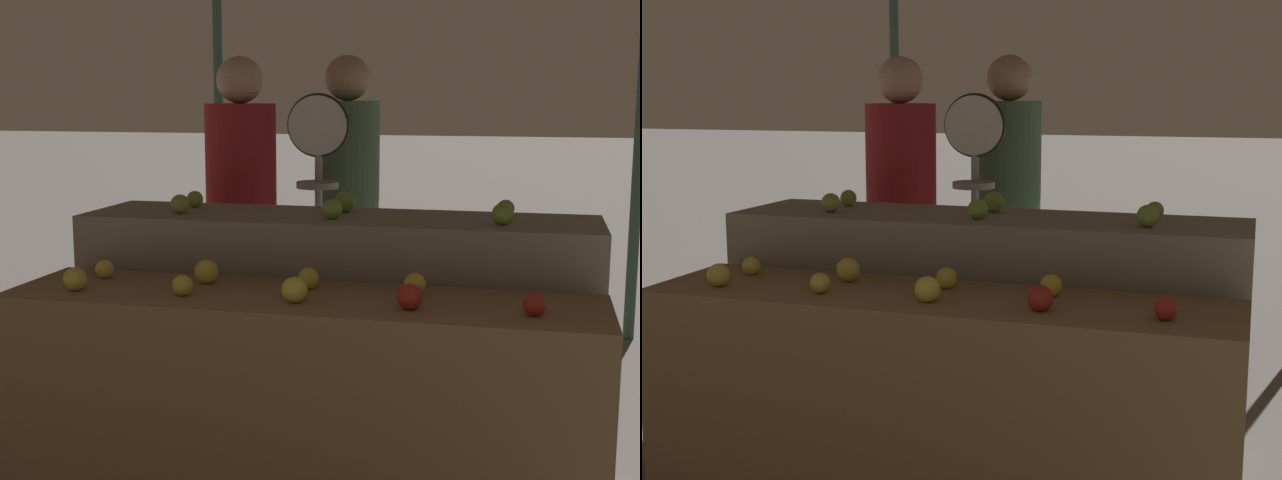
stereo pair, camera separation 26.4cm
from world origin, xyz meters
TOP-DOWN VIEW (x-y plane):
  - display_counter_front at (0.00, 0.00)m, footprint 2.11×0.55m
  - display_counter_back at (0.00, 0.60)m, footprint 2.11×0.55m
  - apple_front_0 at (-0.81, -0.11)m, footprint 0.09×0.09m
  - apple_front_1 at (-0.40, -0.10)m, footprint 0.07×0.07m
  - apple_front_2 at (0.01, -0.10)m, footprint 0.09×0.09m
  - apple_front_3 at (0.40, -0.11)m, footprint 0.09×0.09m
  - apple_front_4 at (0.80, -0.10)m, footprint 0.08×0.08m
  - apple_front_5 at (-0.81, 0.11)m, footprint 0.07×0.07m
  - apple_front_6 at (-0.39, 0.11)m, footprint 0.09×0.09m
  - apple_front_7 at (-0.00, 0.11)m, footprint 0.08×0.08m
  - apple_front_8 at (0.39, 0.11)m, footprint 0.08×0.08m
  - apple_back_0 at (-0.65, 0.50)m, footprint 0.08×0.08m
  - apple_back_1 at (0.00, 0.49)m, footprint 0.08×0.08m
  - apple_back_2 at (0.67, 0.50)m, footprint 0.08×0.08m
  - apple_back_3 at (-0.67, 0.71)m, footprint 0.07×0.07m
  - apple_back_4 at (0.01, 0.70)m, footprint 0.09×0.09m
  - apple_back_5 at (0.67, 0.72)m, footprint 0.07×0.07m
  - produce_scale at (-0.21, 1.12)m, footprint 0.30×0.20m
  - person_vendor_at_scale at (-0.66, 1.29)m, footprint 0.48×0.48m
  - person_customer_left at (-0.17, 1.58)m, footprint 0.38×0.38m

SIDE VIEW (x-z plane):
  - display_counter_front at x=0.00m, z-range 0.00..0.89m
  - display_counter_back at x=0.00m, z-range 0.00..1.09m
  - apple_front_5 at x=-0.81m, z-range 0.89..0.96m
  - apple_front_1 at x=-0.40m, z-range 0.89..0.96m
  - apple_front_4 at x=0.80m, z-range 0.89..0.96m
  - apple_front_7 at x=0.00m, z-range 0.89..0.97m
  - apple_front_8 at x=0.39m, z-range 0.89..0.97m
  - apple_front_0 at x=-0.81m, z-range 0.89..0.97m
  - apple_front_3 at x=0.40m, z-range 0.89..0.97m
  - apple_front_2 at x=0.01m, z-range 0.89..0.98m
  - apple_front_6 at x=-0.39m, z-range 0.89..0.98m
  - person_vendor_at_scale at x=-0.66m, z-range 0.14..1.91m
  - person_customer_left at x=-0.17m, z-range 0.15..1.93m
  - apple_back_5 at x=0.67m, z-range 1.09..1.16m
  - apple_back_3 at x=-0.67m, z-range 1.09..1.16m
  - apple_back_0 at x=-0.65m, z-range 1.09..1.17m
  - apple_back_1 at x=0.00m, z-range 1.09..1.17m
  - apple_back_2 at x=0.67m, z-range 1.09..1.18m
  - apple_back_4 at x=0.01m, z-range 1.09..1.18m
  - produce_scale at x=-0.21m, z-range 0.37..1.96m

